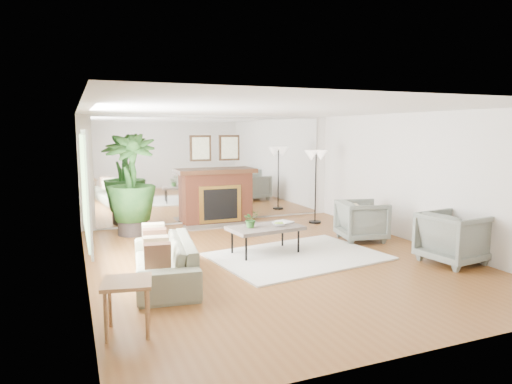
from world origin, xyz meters
name	(u,v)px	position (x,y,z in m)	size (l,w,h in m)	color
ground	(276,259)	(0.00, 0.00, 0.00)	(7.00, 7.00, 0.00)	brown
wall_left	(84,196)	(-2.99, 0.00, 1.25)	(0.02, 7.00, 2.50)	silver
wall_right	(420,179)	(2.99, 0.00, 1.25)	(0.02, 7.00, 2.50)	silver
wall_back	(215,169)	(0.00, 3.49, 1.25)	(6.00, 0.02, 2.50)	silver
mirror_panel	(215,169)	(0.00, 3.47, 1.25)	(5.40, 0.04, 2.40)	silver
window_panel	(85,185)	(-2.96, 0.40, 1.35)	(0.04, 2.40, 1.50)	#B2E09E
fireplace	(218,195)	(0.00, 3.26, 0.66)	(1.85, 0.83, 2.05)	brown
area_rug	(298,256)	(0.40, -0.02, 0.01)	(2.78, 1.99, 0.03)	white
coffee_table	(265,229)	(-0.04, 0.36, 0.46)	(1.33, 0.88, 0.50)	#60544C
sofa	(164,260)	(-1.96, -0.38, 0.30)	(2.07, 0.81, 0.61)	gray
armchair_back	(362,221)	(2.12, 0.59, 0.40)	(0.85, 0.87, 0.79)	gray
armchair_front	(454,238)	(2.60, -1.28, 0.42)	(0.90, 0.93, 0.85)	gray
side_table	(127,289)	(-2.65, -1.95, 0.49)	(0.59, 0.59, 0.58)	olive
potted_ficus	(131,181)	(-2.00, 2.82, 1.12)	(1.21, 1.21, 2.09)	black
floor_lamp	(316,161)	(2.12, 2.42, 1.45)	(0.55, 0.31, 1.70)	black
tabletop_plant	(251,219)	(-0.32, 0.36, 0.65)	(0.27, 0.23, 0.30)	#335F23
fruit_bowl	(279,224)	(0.19, 0.30, 0.53)	(0.25, 0.25, 0.06)	olive
book	(280,223)	(0.31, 0.51, 0.51)	(0.22, 0.30, 0.02)	olive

